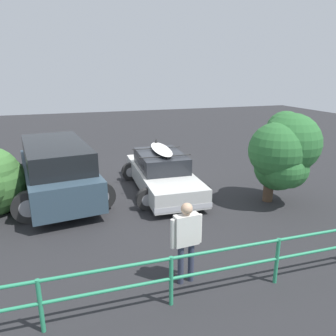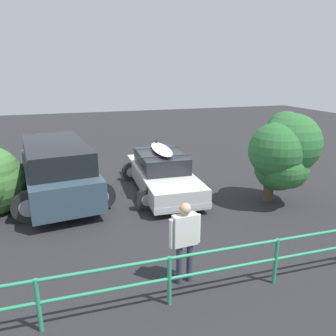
# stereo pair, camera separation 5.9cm
# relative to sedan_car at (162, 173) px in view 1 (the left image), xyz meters

# --- Properties ---
(ground_plane) EXTENTS (44.00, 44.00, 0.02)m
(ground_plane) POSITION_rel_sedan_car_xyz_m (0.48, -0.47, -0.60)
(ground_plane) COLOR #28282B
(ground_plane) RESTS_ON ground
(sedan_car) EXTENTS (2.38, 4.51, 1.52)m
(sedan_car) POSITION_rel_sedan_car_xyz_m (0.00, 0.00, 0.00)
(sedan_car) COLOR silver
(sedan_car) RESTS_ON ground
(suv_car) EXTENTS (3.07, 4.99, 1.77)m
(suv_car) POSITION_rel_sedan_car_xyz_m (3.24, -0.30, 0.33)
(suv_car) COLOR #334756
(suv_car) RESTS_ON ground
(person_bystander) EXTENTS (0.62, 0.22, 1.59)m
(person_bystander) POSITION_rel_sedan_car_xyz_m (1.04, 4.85, 0.36)
(person_bystander) COLOR #33384C
(person_bystander) RESTS_ON ground
(railing_fence) EXTENTS (10.27, 0.25, 0.91)m
(railing_fence) POSITION_rel_sedan_car_xyz_m (0.48, 5.39, 0.03)
(railing_fence) COLOR #2D9366
(railing_fence) RESTS_ON ground
(bush_near_left) EXTENTS (2.16, 1.83, 2.71)m
(bush_near_left) POSITION_rel_sedan_car_xyz_m (-2.99, 2.15, 1.00)
(bush_near_left) COLOR #4C3828
(bush_near_left) RESTS_ON ground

